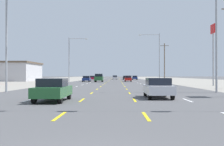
{
  "coord_description": "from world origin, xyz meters",
  "views": [
    {
      "loc": [
        0.57,
        -4.74,
        1.67
      ],
      "look_at": [
        -0.18,
        41.84,
        2.0
      ],
      "focal_mm": 46.59,
      "sensor_mm": 36.0,
      "label": 1
    }
  ],
  "objects_px": {
    "suv_inner_left_mid": "(99,78)",
    "sedan_far_left_midfar": "(86,79)",
    "hatchback_center_turn_distant_b": "(115,77)",
    "streetlight_right_row_0": "(213,28)",
    "sedan_inner_right_farthest": "(125,78)",
    "streetlight_left_row_1": "(71,56)",
    "hatchback_inner_right_far": "(128,79)",
    "sedan_inner_right_near": "(158,88)",
    "sedan_far_left_farther": "(92,78)",
    "streetlight_left_row_0": "(12,28)",
    "sedan_inner_left_nearest": "(53,89)",
    "sedan_far_right_distant_a": "(135,78)",
    "pole_sign_right_row_1": "(213,40)",
    "streetlight_right_row_1": "(157,54)"
  },
  "relations": [
    {
      "from": "sedan_far_right_distant_a",
      "to": "streetlight_left_row_1",
      "type": "height_order",
      "value": "streetlight_left_row_1"
    },
    {
      "from": "suv_inner_left_mid",
      "to": "hatchback_inner_right_far",
      "type": "bearing_deg",
      "value": 29.87
    },
    {
      "from": "hatchback_center_turn_distant_b",
      "to": "streetlight_right_row_1",
      "type": "distance_m",
      "value": 44.29
    },
    {
      "from": "sedan_far_right_distant_a",
      "to": "streetlight_right_row_1",
      "type": "relative_size",
      "value": 0.41
    },
    {
      "from": "hatchback_center_turn_distant_b",
      "to": "streetlight_right_row_0",
      "type": "bearing_deg",
      "value": -82.93
    },
    {
      "from": "sedan_inner_right_near",
      "to": "pole_sign_right_row_1",
      "type": "distance_m",
      "value": 27.66
    },
    {
      "from": "pole_sign_right_row_1",
      "to": "streetlight_right_row_1",
      "type": "bearing_deg",
      "value": 106.68
    },
    {
      "from": "streetlight_right_row_0",
      "to": "hatchback_inner_right_far",
      "type": "bearing_deg",
      "value": 97.7
    },
    {
      "from": "sedan_inner_left_nearest",
      "to": "sedan_far_left_midfar",
      "type": "xyz_separation_m",
      "value": [
        -3.51,
        54.24,
        0.0
      ]
    },
    {
      "from": "sedan_far_left_farther",
      "to": "streetlight_left_row_0",
      "type": "distance_m",
      "value": 63.85
    },
    {
      "from": "pole_sign_right_row_1",
      "to": "streetlight_right_row_0",
      "type": "xyz_separation_m",
      "value": [
        -5.79,
        -17.35,
        -0.84
      ]
    },
    {
      "from": "sedan_inner_right_farthest",
      "to": "streetlight_left_row_1",
      "type": "distance_m",
      "value": 39.54
    },
    {
      "from": "pole_sign_right_row_1",
      "to": "sedan_far_left_farther",
      "type": "bearing_deg",
      "value": 116.19
    },
    {
      "from": "pole_sign_right_row_1",
      "to": "streetlight_right_row_0",
      "type": "distance_m",
      "value": 18.31
    },
    {
      "from": "sedan_inner_right_near",
      "to": "hatchback_center_turn_distant_b",
      "type": "bearing_deg",
      "value": 92.44
    },
    {
      "from": "sedan_far_left_farther",
      "to": "sedan_inner_right_near",
      "type": "bearing_deg",
      "value": -81.33
    },
    {
      "from": "suv_inner_left_mid",
      "to": "hatchback_center_turn_distant_b",
      "type": "relative_size",
      "value": 1.26
    },
    {
      "from": "sedan_inner_right_near",
      "to": "sedan_far_left_midfar",
      "type": "distance_m",
      "value": 52.51
    },
    {
      "from": "streetlight_right_row_1",
      "to": "hatchback_inner_right_far",
      "type": "bearing_deg",
      "value": 122.82
    },
    {
      "from": "hatchback_inner_right_far",
      "to": "streetlight_right_row_1",
      "type": "relative_size",
      "value": 0.35
    },
    {
      "from": "sedan_far_left_farther",
      "to": "hatchback_inner_right_far",
      "type": "bearing_deg",
      "value": -57.83
    },
    {
      "from": "sedan_inner_left_nearest",
      "to": "sedan_inner_right_farthest",
      "type": "xyz_separation_m",
      "value": [
        7.13,
        83.47,
        0.0
      ]
    },
    {
      "from": "hatchback_center_turn_distant_b",
      "to": "streetlight_left_row_0",
      "type": "distance_m",
      "value": 80.63
    },
    {
      "from": "sedan_inner_left_nearest",
      "to": "streetlight_right_row_1",
      "type": "xyz_separation_m",
      "value": [
        13.19,
        46.61,
        5.6
      ]
    },
    {
      "from": "streetlight_left_row_1",
      "to": "streetlight_left_row_0",
      "type": "bearing_deg",
      "value": -89.88
    },
    {
      "from": "sedan_far_left_farther",
      "to": "sedan_far_right_distant_a",
      "type": "bearing_deg",
      "value": 39.54
    },
    {
      "from": "hatchback_inner_right_far",
      "to": "streetlight_left_row_1",
      "type": "xyz_separation_m",
      "value": [
        -13.21,
        -9.6,
        5.08
      ]
    },
    {
      "from": "hatchback_center_turn_distant_b",
      "to": "suv_inner_left_mid",
      "type": "bearing_deg",
      "value": -95.56
    },
    {
      "from": "sedan_far_left_farther",
      "to": "hatchback_center_turn_distant_b",
      "type": "xyz_separation_m",
      "value": [
        7.04,
        16.31,
        0.03
      ]
    },
    {
      "from": "sedan_far_left_farther",
      "to": "streetlight_left_row_1",
      "type": "xyz_separation_m",
      "value": [
        -2.58,
        -26.52,
        5.11
      ]
    },
    {
      "from": "suv_inner_left_mid",
      "to": "sedan_far_left_midfar",
      "type": "distance_m",
      "value": 3.94
    },
    {
      "from": "sedan_far_left_midfar",
      "to": "hatchback_inner_right_far",
      "type": "height_order",
      "value": "hatchback_inner_right_far"
    },
    {
      "from": "streetlight_left_row_0",
      "to": "streetlight_left_row_1",
      "type": "bearing_deg",
      "value": 90.12
    },
    {
      "from": "suv_inner_left_mid",
      "to": "sedan_far_left_midfar",
      "type": "relative_size",
      "value": 1.09
    },
    {
      "from": "sedan_far_left_farther",
      "to": "streetlight_left_row_0",
      "type": "xyz_separation_m",
      "value": [
        -2.5,
        -63.57,
        5.48
      ]
    },
    {
      "from": "sedan_inner_right_farthest",
      "to": "streetlight_left_row_0",
      "type": "bearing_deg",
      "value": -100.18
    },
    {
      "from": "streetlight_left_row_1",
      "to": "sedan_inner_right_farthest",
      "type": "bearing_deg",
      "value": 70.09
    },
    {
      "from": "sedan_inner_right_near",
      "to": "pole_sign_right_row_1",
      "type": "height_order",
      "value": "pole_sign_right_row_1"
    },
    {
      "from": "hatchback_center_turn_distant_b",
      "to": "sedan_far_left_midfar",
      "type": "bearing_deg",
      "value": -101.09
    },
    {
      "from": "suv_inner_left_mid",
      "to": "streetlight_right_row_1",
      "type": "height_order",
      "value": "streetlight_right_row_1"
    },
    {
      "from": "sedan_inner_right_near",
      "to": "sedan_far_left_midfar",
      "type": "relative_size",
      "value": 1.0
    },
    {
      "from": "sedan_far_right_distant_a",
      "to": "streetlight_left_row_1",
      "type": "relative_size",
      "value": 0.44
    },
    {
      "from": "streetlight_left_row_1",
      "to": "suv_inner_left_mid",
      "type": "bearing_deg",
      "value": 42.33
    },
    {
      "from": "streetlight_left_row_1",
      "to": "hatchback_center_turn_distant_b",
      "type": "bearing_deg",
      "value": 77.35
    },
    {
      "from": "sedan_far_left_midfar",
      "to": "sedan_inner_right_farthest",
      "type": "relative_size",
      "value": 1.0
    },
    {
      "from": "hatchback_center_turn_distant_b",
      "to": "streetlight_left_row_1",
      "type": "distance_m",
      "value": 44.19
    },
    {
      "from": "streetlight_left_row_0",
      "to": "streetlight_right_row_0",
      "type": "height_order",
      "value": "streetlight_right_row_0"
    },
    {
      "from": "sedan_inner_right_near",
      "to": "hatchback_inner_right_far",
      "type": "relative_size",
      "value": 1.15
    },
    {
      "from": "streetlight_right_row_0",
      "to": "sedan_far_left_midfar",
      "type": "bearing_deg",
      "value": 110.62
    },
    {
      "from": "sedan_inner_right_farthest",
      "to": "sedan_far_right_distant_a",
      "type": "height_order",
      "value": "same"
    }
  ]
}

